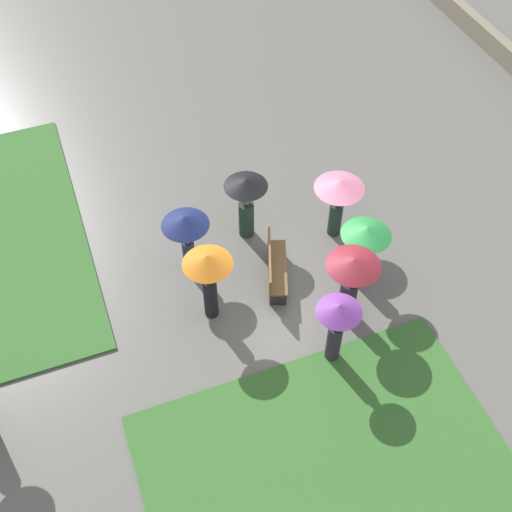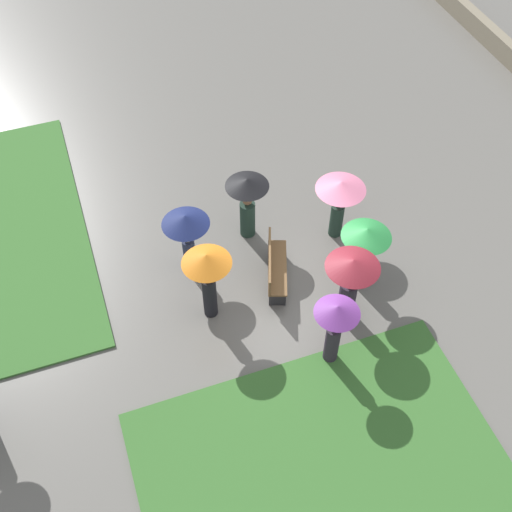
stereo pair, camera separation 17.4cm
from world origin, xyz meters
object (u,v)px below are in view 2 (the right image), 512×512
at_px(crowd_person_green, 365,244).
at_px(crowd_person_black, 247,197).
at_px(park_bench, 274,266).
at_px(crowd_person_orange, 207,270).
at_px(crowd_person_navy, 186,228).
at_px(crowd_person_purple, 335,323).
at_px(crowd_person_pink, 340,194).
at_px(crowd_person_maroon, 351,277).

bearing_deg(crowd_person_green, crowd_person_black, 77.88).
xyz_separation_m(park_bench, crowd_person_orange, (-0.41, 1.64, 1.02)).
height_order(crowd_person_black, crowd_person_orange, crowd_person_orange).
bearing_deg(crowd_person_navy, crowd_person_purple, -92.78).
bearing_deg(crowd_person_purple, park_bench, 156.21).
bearing_deg(crowd_person_black, crowd_person_green, -92.93).
height_order(crowd_person_black, crowd_person_navy, crowd_person_black).
bearing_deg(crowd_person_green, crowd_person_navy, 102.54).
relative_size(crowd_person_green, crowd_person_pink, 1.03).
xyz_separation_m(crowd_person_navy, crowd_person_pink, (-0.12, -3.63, -0.05)).
bearing_deg(crowd_person_black, crowd_person_purple, -126.21).
distance_m(crowd_person_green, crowd_person_pink, 1.55).
height_order(crowd_person_orange, crowd_person_purple, crowd_person_orange).
bearing_deg(crowd_person_maroon, crowd_person_navy, -73.41).
distance_m(crowd_person_green, crowd_person_purple, 2.20).
relative_size(crowd_person_orange, crowd_person_green, 1.11).
bearing_deg(crowd_person_navy, crowd_person_black, -14.39).
distance_m(crowd_person_purple, crowd_person_pink, 3.56).
relative_size(park_bench, crowd_person_maroon, 0.89).
height_order(park_bench, crowd_person_pink, crowd_person_pink).
height_order(crowd_person_navy, crowd_person_purple, crowd_person_purple).
xyz_separation_m(crowd_person_maroon, crowd_person_green, (0.74, -0.68, -0.01)).
height_order(crowd_person_orange, crowd_person_pink, crowd_person_orange).
relative_size(crowd_person_black, crowd_person_orange, 0.91).
xyz_separation_m(crowd_person_green, crowd_person_purple, (-1.67, 1.44, -0.00)).
bearing_deg(crowd_person_green, crowd_person_purple, 177.03).
xyz_separation_m(park_bench, crowd_person_maroon, (-1.43, -1.13, 0.85)).
xyz_separation_m(crowd_person_black, crowd_person_green, (-2.27, -1.91, 0.08)).
distance_m(crowd_person_maroon, crowd_person_green, 1.00).
bearing_deg(crowd_person_pink, crowd_person_purple, -97.76).
bearing_deg(crowd_person_purple, crowd_person_orange, -166.72).
height_order(crowd_person_maroon, crowd_person_navy, crowd_person_maroon).
bearing_deg(crowd_person_pink, crowd_person_navy, -163.98).
distance_m(crowd_person_maroon, crowd_person_purple, 1.20).
bearing_deg(crowd_person_orange, crowd_person_black, 151.44).
relative_size(crowd_person_navy, crowd_person_purple, 0.95).
bearing_deg(park_bench, crowd_person_black, 23.94).
height_order(crowd_person_purple, crowd_person_pink, crowd_person_purple).
height_order(park_bench, crowd_person_green, crowd_person_green).
distance_m(crowd_person_maroon, crowd_person_navy, 3.73).
bearing_deg(park_bench, crowd_person_maroon, -121.53).
bearing_deg(crowd_person_black, crowd_person_navy, 157.44).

